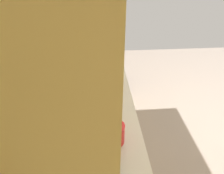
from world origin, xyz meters
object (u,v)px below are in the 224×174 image
Objects in this scene: oven_range at (99,64)px; kettle at (115,133)px; microwave at (96,54)px; bowl at (108,82)px.

oven_range is 2.22m from kettle.
microwave reaches higher than oven_range.
oven_range is 5.56× the size of kettle.
oven_range reaches higher than bowl.
kettle is (-0.78, 0.00, 0.04)m from bowl.
microwave is at bearing 177.63° from oven_range.
bowl is at bearing -0.00° from kettle.
kettle is at bearing 180.00° from bowl.
oven_range is 8.01× the size of bowl.
microwave is 3.20× the size of bowl.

